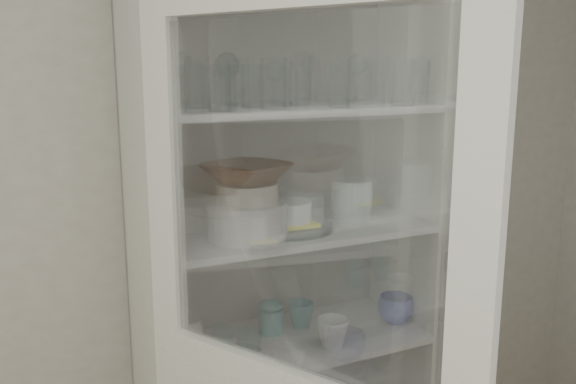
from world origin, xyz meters
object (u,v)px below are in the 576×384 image
white_ramekin (288,211)px  goblet_0 (228,77)px  goblet_1 (228,76)px  cream_bowl (247,192)px  teal_jar (271,319)px  mug_teal (301,314)px  measuring_cups (241,354)px  pantry_cabinet (280,309)px  white_canister (185,338)px  terracotta_bowl (247,173)px  mug_white (333,333)px  goblet_3 (358,76)px  plate_stack_back (201,213)px  yellow_trivet (288,223)px  plate_stack_front (248,219)px  grey_bowl_stack (351,199)px  mug_blue (396,309)px  goblet_2 (276,81)px  glass_platter (288,227)px

white_ramekin → goblet_0: bearing=135.9°
goblet_1 → cream_bowl: (-0.01, -0.18, -0.35)m
teal_jar → mug_teal: bearing=1.0°
goblet_0 → measuring_cups: size_ratio=1.96×
pantry_cabinet → cream_bowl: bearing=-143.7°
white_canister → teal_jar: bearing=8.8°
terracotta_bowl → white_ramekin: size_ratio=1.66×
measuring_cups → mug_white: bearing=-10.6°
goblet_3 → plate_stack_back: 0.74m
mug_teal → measuring_cups: bearing=-161.2°
teal_jar → plate_stack_back: bearing=161.5°
plate_stack_back → mug_white: bearing=-37.3°
goblet_3 → mug_white: size_ratio=1.66×
plate_stack_back → cream_bowl: cream_bowl is taller
pantry_cabinet → yellow_trivet: pantry_cabinet is taller
terracotta_bowl → mug_white: terracotta_bowl is taller
plate_stack_front → goblet_1: bearing=87.0°
plate_stack_back → mug_white: 0.60m
mug_white → grey_bowl_stack: bearing=58.7°
goblet_0 → plate_stack_back: 0.46m
goblet_0 → mug_white: size_ratio=1.65×
goblet_3 → mug_blue: size_ratio=1.44×
terracotta_bowl → white_ramekin: 0.21m
goblet_2 → terracotta_bowl: (-0.17, -0.14, -0.28)m
goblet_3 → yellow_trivet: goblet_3 is taller
teal_jar → mug_blue: bearing=-15.0°
plate_stack_back → white_ramekin: size_ratio=1.29×
goblet_1 → yellow_trivet: 0.51m
cream_bowl → mug_blue: cream_bowl is taller
yellow_trivet → cream_bowl: bearing=-170.8°
goblet_0 → mug_white: (0.26, -0.24, -0.84)m
cream_bowl → grey_bowl_stack: cream_bowl is taller
goblet_3 → plate_stack_back: (-0.59, 0.03, -0.45)m
mug_teal → goblet_0: bearing=162.7°
terracotta_bowl → yellow_trivet: bearing=9.2°
plate_stack_back → mug_white: plate_stack_back is taller
goblet_2 → glass_platter: goblet_2 is taller
goblet_3 → grey_bowl_stack: (-0.09, -0.11, -0.42)m
mug_blue → teal_jar: size_ratio=1.24×
white_ramekin → yellow_trivet: bearing=0.0°
terracotta_bowl → glass_platter: terracotta_bowl is taller
goblet_0 → plate_stack_back: goblet_0 is taller
plate_stack_front → glass_platter: (0.15, 0.02, -0.05)m
grey_bowl_stack → mug_blue: grey_bowl_stack is taller
pantry_cabinet → mug_blue: 0.43m
plate_stack_front → terracotta_bowl: bearing=0.0°
cream_bowl → teal_jar: bearing=42.4°
terracotta_bowl → mug_teal: (0.25, 0.12, -0.56)m
pantry_cabinet → glass_platter: bearing=-100.2°
goblet_3 → plate_stack_back: size_ratio=0.94×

